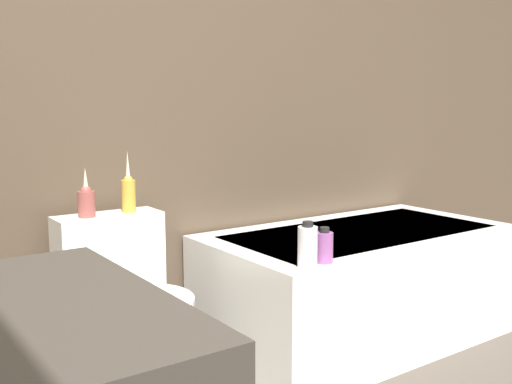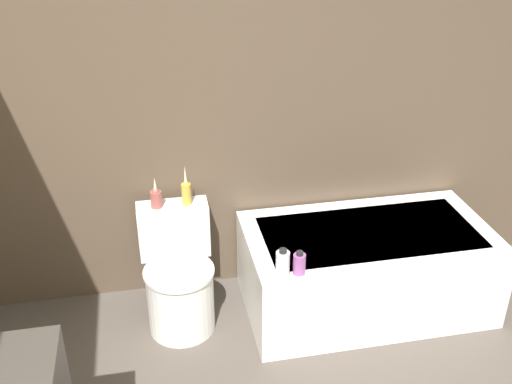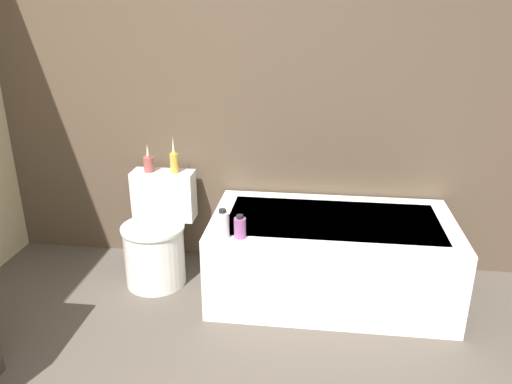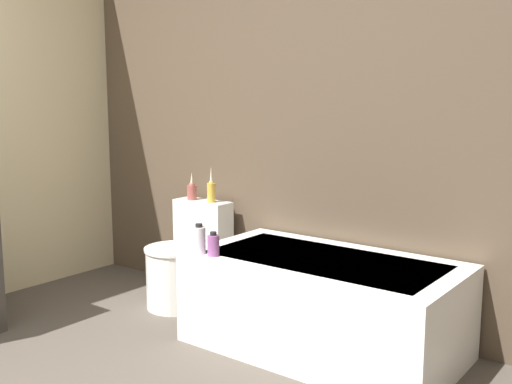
% 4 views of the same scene
% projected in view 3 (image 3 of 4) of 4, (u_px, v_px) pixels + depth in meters
% --- Properties ---
extents(wall_back_tiled, '(6.40, 0.06, 2.60)m').
position_uv_depth(wall_back_tiled, '(206.00, 73.00, 3.22)').
color(wall_back_tiled, brown).
rests_on(wall_back_tiled, ground_plane).
extents(bathtub, '(1.45, 0.79, 0.52)m').
position_uv_depth(bathtub, '(331.00, 256.00, 3.08)').
color(bathtub, white).
rests_on(bathtub, ground).
extents(toilet, '(0.41, 0.56, 0.68)m').
position_uv_depth(toilet, '(157.00, 238.00, 3.27)').
color(toilet, white).
rests_on(toilet, ground).
extents(vase_gold, '(0.07, 0.07, 0.19)m').
position_uv_depth(vase_gold, '(148.00, 162.00, 3.29)').
color(vase_gold, '#994C47').
rests_on(vase_gold, toilet).
extents(vase_silver, '(0.06, 0.06, 0.25)m').
position_uv_depth(vase_silver, '(174.00, 161.00, 3.26)').
color(vase_silver, gold).
rests_on(vase_silver, toilet).
extents(shampoo_bottle_tall, '(0.07, 0.07, 0.17)m').
position_uv_depth(shampoo_bottle_tall, '(223.00, 225.00, 2.73)').
color(shampoo_bottle_tall, silver).
rests_on(shampoo_bottle_tall, bathtub).
extents(shampoo_bottle_short, '(0.07, 0.07, 0.14)m').
position_uv_depth(shampoo_bottle_short, '(240.00, 227.00, 2.73)').
color(shampoo_bottle_short, '#8C4C8C').
rests_on(shampoo_bottle_short, bathtub).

